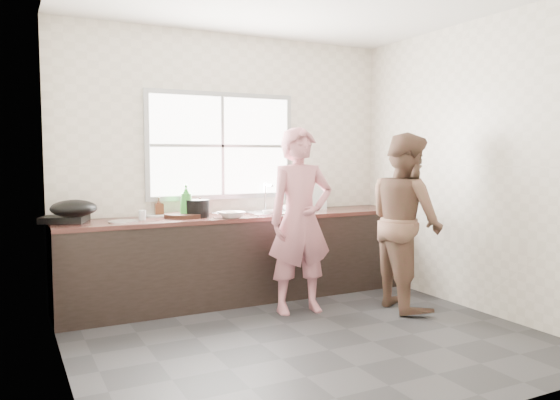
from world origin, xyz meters
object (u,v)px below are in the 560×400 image
black_pot (197,208)px  bottle_brown_short (200,207)px  woman (300,226)px  plate_food (157,215)px  person_side (406,221)px  cutting_board (184,215)px  dish_rack (307,196)px  bottle_brown_tall (159,208)px  glass_jar (142,215)px  bowl_mince (231,215)px  burner (65,219)px  pot_lid_right (121,222)px  bowl_crabs (293,209)px  wok (74,208)px  bowl_held (270,212)px  pot_lid_left (124,221)px  bottle_green (186,201)px

black_pot → bottle_brown_short: 0.19m
woman → plate_food: woman is taller
person_side → cutting_board: bearing=71.1°
person_side → plate_food: 2.39m
plate_food → dish_rack: 1.62m
bottle_brown_tall → glass_jar: bearing=-132.3°
woman → bowl_mince: 0.68m
plate_food → glass_jar: 0.32m
burner → pot_lid_right: size_ratio=1.68×
bowl_crabs → pot_lid_right: bowl_crabs is taller
woman → glass_jar: (-1.30, 0.65, 0.11)m
bowl_mince → wok: bearing=171.6°
bowl_crabs → bottle_brown_tall: bottle_brown_tall is taller
bottle_brown_tall → dish_rack: size_ratio=0.43×
person_side → glass_jar: size_ratio=18.17×
dish_rack → burner: bearing=-160.5°
bowl_mince → bottle_brown_short: size_ratio=1.51×
person_side → black_pot: bearing=69.9°
person_side → pot_lid_right: 2.63m
bowl_mince → black_pot: black_pot is taller
bowl_held → dish_rack: (0.58, 0.27, 0.12)m
woman → bottle_brown_tall: 1.41m
black_pot → glass_jar: (-0.53, -0.02, -0.04)m
cutting_board → bowl_crabs: size_ratio=2.07×
dish_rack → pot_lid_left: dish_rack is taller
bowl_crabs → wok: 2.18m
bottle_brown_short → pot_lid_right: (-0.83, -0.26, -0.07)m
bottle_green → bottle_brown_tall: bottle_green is taller
woman → bottle_brown_tall: (-1.08, 0.89, 0.15)m
plate_food → pot_lid_right: (-0.41, -0.32, -0.00)m
glass_jar → pot_lid_left: (-0.18, -0.06, -0.04)m
cutting_board → wok: 1.00m
bowl_held → wok: (-1.83, 0.15, 0.10)m
pot_lid_left → cutting_board: bearing=9.8°
cutting_board → bottle_brown_tall: size_ratio=2.20×
plate_food → pot_lid_left: size_ratio=0.92×
woman → glass_jar: size_ratio=17.44×
bowl_mince → bottle_brown_tall: size_ratio=1.44×
bottle_green → pot_lid_right: (-0.64, -0.13, -0.15)m
black_pot → burner: size_ratio=0.63×
bowl_held → black_pot: bearing=167.3°
woman → dish_rack: woman is taller
bottle_brown_tall → dish_rack: dish_rack is taller
burner → woman: bearing=-22.9°
cutting_board → bowl_held: bearing=-12.2°
woman → pot_lid_right: 1.62m
bowl_crabs → glass_jar: size_ratio=1.95×
bowl_mince → plate_food: size_ratio=1.09×
cutting_board → glass_jar: bearing=-174.5°
glass_jar → dish_rack: bearing=3.9°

